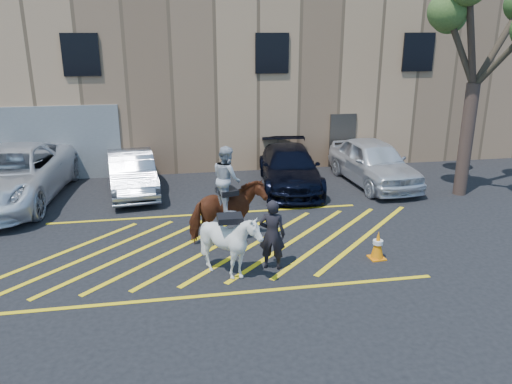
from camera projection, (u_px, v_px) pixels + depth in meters
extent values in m
plane|color=black|center=(214.00, 243.00, 13.41)|extent=(90.00, 90.00, 0.00)
imported|color=silver|center=(11.00, 176.00, 16.32)|extent=(3.56, 6.75, 1.81)
imported|color=gray|center=(132.00, 173.00, 17.36)|extent=(2.05, 4.49, 1.43)
imported|color=black|center=(290.00, 168.00, 17.93)|extent=(2.61, 5.17, 1.44)
imported|color=white|center=(373.00, 162.00, 18.34)|extent=(2.28, 4.95, 1.64)
imported|color=black|center=(272.00, 235.00, 11.73)|extent=(0.73, 0.60, 1.72)
cube|color=tan|center=(188.00, 73.00, 23.56)|extent=(32.00, 10.00, 7.00)
cube|color=black|center=(81.00, 55.00, 17.84)|extent=(1.30, 0.08, 1.50)
cube|color=black|center=(272.00, 53.00, 19.00)|extent=(1.30, 0.08, 1.50)
cube|color=black|center=(418.00, 52.00, 19.99)|extent=(1.30, 0.08, 1.50)
cube|color=#38332D|center=(342.00, 141.00, 20.58)|extent=(1.10, 0.08, 2.20)
cube|color=yellow|center=(47.00, 259.00, 12.43)|extent=(4.20, 4.20, 0.01)
cube|color=yellow|center=(91.00, 256.00, 12.60)|extent=(4.20, 4.20, 0.01)
cube|color=yellow|center=(133.00, 253.00, 12.78)|extent=(4.20, 4.20, 0.01)
cube|color=yellow|center=(175.00, 250.00, 12.95)|extent=(4.20, 4.20, 0.01)
cube|color=yellow|center=(215.00, 247.00, 13.12)|extent=(4.20, 4.20, 0.01)
cube|color=yellow|center=(254.00, 244.00, 13.30)|extent=(4.20, 4.20, 0.01)
cube|color=yellow|center=(292.00, 241.00, 13.47)|extent=(4.20, 4.20, 0.01)
cube|color=yellow|center=(330.00, 239.00, 13.64)|extent=(4.20, 4.20, 0.01)
cube|color=yellow|center=(366.00, 236.00, 13.82)|extent=(4.20, 4.20, 0.01)
cube|color=yellow|center=(207.00, 214.00, 15.47)|extent=(9.50, 0.12, 0.01)
cube|color=yellow|center=(226.00, 294.00, 10.78)|extent=(9.50, 0.12, 0.01)
imported|color=brown|center=(227.00, 212.00, 13.22)|extent=(2.16, 1.40, 1.68)
imported|color=#A2A4AC|center=(227.00, 179.00, 12.93)|extent=(0.85, 0.98, 1.71)
cube|color=black|center=(227.00, 191.00, 13.04)|extent=(0.59, 0.66, 0.14)
imported|color=silver|center=(230.00, 244.00, 11.34)|extent=(1.31, 1.47, 1.61)
cube|color=black|center=(230.00, 218.00, 11.14)|extent=(0.56, 0.47, 0.14)
cube|color=orange|center=(377.00, 258.00, 12.47)|extent=(0.41, 0.41, 0.03)
cone|color=orange|center=(378.00, 244.00, 12.36)|extent=(0.32, 0.32, 0.70)
cylinder|color=silver|center=(378.00, 242.00, 12.34)|extent=(0.25, 0.25, 0.10)
cylinder|color=#4D392F|center=(466.00, 140.00, 16.82)|extent=(0.44, 0.44, 3.80)
cylinder|color=#423728|center=(498.00, 45.00, 16.12)|extent=(1.76, 0.51, 2.68)
cylinder|color=#46342A|center=(461.00, 50.00, 16.71)|extent=(0.33, 1.88, 2.34)
cylinder|color=#46392A|center=(461.00, 50.00, 15.80)|extent=(1.40, 0.20, 2.39)
cylinder|color=#403727|center=(501.00, 59.00, 15.36)|extent=(0.78, 1.62, 1.96)
cylinder|color=#423428|center=(471.00, 38.00, 15.46)|extent=(1.16, 0.77, 3.11)
sphere|color=#4A7432|center=(449.00, 16.00, 17.16)|extent=(1.20, 1.20, 1.20)
sphere|color=#507030|center=(447.00, 11.00, 15.35)|extent=(1.20, 1.20, 1.20)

